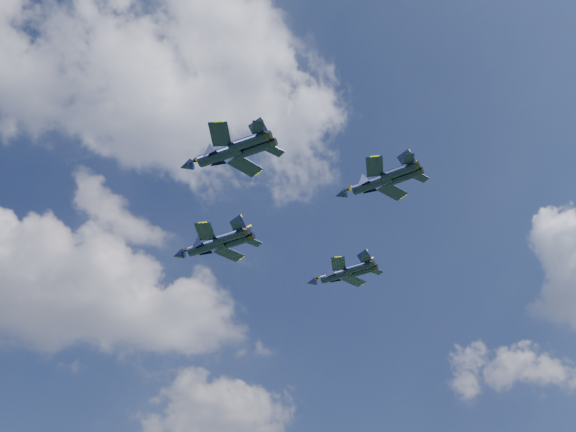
# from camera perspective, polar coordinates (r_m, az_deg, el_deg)

# --- Properties ---
(jet_lead) EXTENTS (13.80, 13.00, 3.65)m
(jet_lead) POSITION_cam_1_polar(r_m,az_deg,el_deg) (101.61, -7.44, -2.71)
(jet_lead) COLOR black
(jet_left) EXTENTS (13.85, 12.42, 3.59)m
(jet_left) POSITION_cam_1_polar(r_m,az_deg,el_deg) (86.31, -6.30, 5.38)
(jet_left) COLOR black
(jet_right) EXTENTS (12.12, 11.76, 3.25)m
(jet_right) POSITION_cam_1_polar(r_m,az_deg,el_deg) (109.46, 4.18, -5.28)
(jet_right) COLOR black
(jet_slot) EXTENTS (12.26, 12.18, 3.32)m
(jet_slot) POSITION_cam_1_polar(r_m,az_deg,el_deg) (91.72, 7.25, 2.84)
(jet_slot) COLOR black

